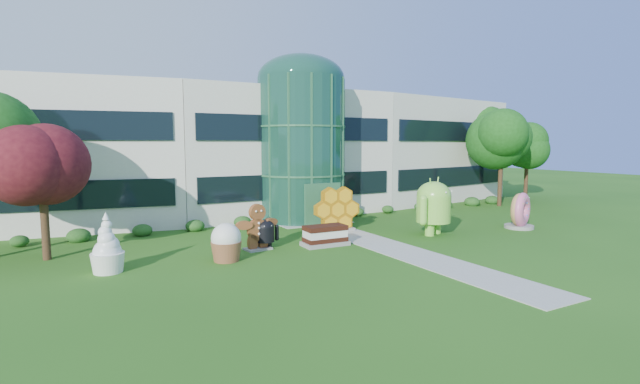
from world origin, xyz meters
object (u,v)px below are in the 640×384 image
gingerbread (257,227)px  android_green (434,203)px  android_black (265,231)px  donut (520,210)px

gingerbread → android_green: bearing=-14.4°
android_black → gingerbread: size_ratio=0.69×
android_green → donut: size_ratio=1.61×
android_green → gingerbread: 10.64m
android_black → gingerbread: bearing=-166.4°
donut → gingerbread: size_ratio=0.90×
android_black → donut: donut is taller
android_green → android_black: size_ratio=2.09×
android_green → gingerbread: bearing=150.4°
android_green → donut: bearing=-33.0°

